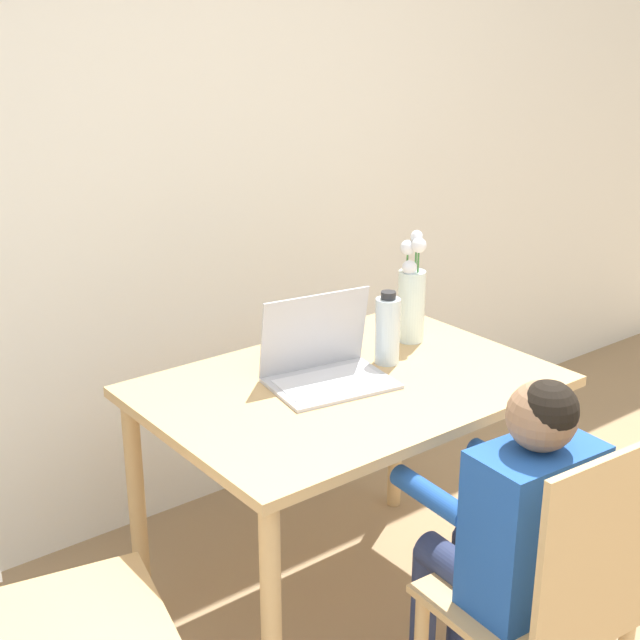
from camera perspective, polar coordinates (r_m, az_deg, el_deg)
The scene contains 8 objects.
wall_back at distance 3.05m, azimuth -8.87°, elevation 9.66°, with size 6.40×0.05×2.50m.
dining_table at distance 2.57m, azimuth 1.80°, elevation -5.92°, with size 1.13×0.79×0.76m.
chair_occupied at distance 2.22m, azimuth 14.43°, elevation -17.26°, with size 0.43×0.43×0.90m.
chair_spare at distance 2.12m, azimuth -19.18°, elevation -14.78°, with size 0.50×0.48×0.91m.
person_seated at distance 2.20m, azimuth 12.31°, elevation -12.51°, with size 0.34×0.44×1.00m.
laptop at distance 2.52m, azimuth 0.26°, elevation -2.68°, with size 0.37×0.29×0.25m.
flower_vase at distance 2.80m, azimuth 5.87°, elevation 1.52°, with size 0.09×0.09×0.35m.
water_bottle at distance 2.63m, azimuth 4.34°, elevation -0.62°, with size 0.07×0.07×0.22m.
Camera 1 is at (-1.46, -0.40, 1.77)m, focal length 50.00 mm.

